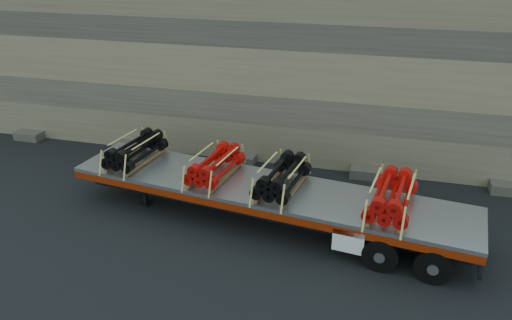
{
  "coord_description": "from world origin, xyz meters",
  "views": [
    {
      "loc": [
        2.35,
        -12.96,
        8.53
      ],
      "look_at": [
        -1.58,
        1.75,
        1.59
      ],
      "focal_mm": 35.0,
      "sensor_mm": 36.0,
      "label": 1
    }
  ],
  "objects_px": {
    "bundle_midfront": "(215,166)",
    "bundle_rear": "(391,197)",
    "trailer": "(264,204)",
    "bundle_front": "(136,151)",
    "bundle_midrear": "(282,178)"
  },
  "relations": [
    {
      "from": "trailer",
      "to": "bundle_rear",
      "type": "height_order",
      "value": "bundle_rear"
    },
    {
      "from": "trailer",
      "to": "bundle_midrear",
      "type": "distance_m",
      "value": 1.21
    },
    {
      "from": "trailer",
      "to": "bundle_front",
      "type": "distance_m",
      "value": 4.9
    },
    {
      "from": "trailer",
      "to": "bundle_front",
      "type": "height_order",
      "value": "bundle_front"
    },
    {
      "from": "bundle_front",
      "to": "bundle_rear",
      "type": "height_order",
      "value": "bundle_rear"
    },
    {
      "from": "trailer",
      "to": "bundle_midfront",
      "type": "distance_m",
      "value": 2.02
    },
    {
      "from": "bundle_midfront",
      "to": "bundle_rear",
      "type": "distance_m",
      "value": 5.59
    },
    {
      "from": "bundle_front",
      "to": "bundle_midrear",
      "type": "relative_size",
      "value": 0.99
    },
    {
      "from": "bundle_front",
      "to": "bundle_midfront",
      "type": "distance_m",
      "value": 3.06
    },
    {
      "from": "bundle_midfront",
      "to": "bundle_rear",
      "type": "bearing_deg",
      "value": 0.0
    },
    {
      "from": "bundle_midrear",
      "to": "bundle_rear",
      "type": "height_order",
      "value": "bundle_rear"
    },
    {
      "from": "trailer",
      "to": "bundle_midrear",
      "type": "xyz_separation_m",
      "value": [
        0.57,
        -0.08,
        1.06
      ]
    },
    {
      "from": "bundle_midfront",
      "to": "bundle_rear",
      "type": "height_order",
      "value": "bundle_rear"
    },
    {
      "from": "bundle_front",
      "to": "bundle_midfront",
      "type": "relative_size",
      "value": 1.03
    },
    {
      "from": "bundle_rear",
      "to": "bundle_front",
      "type": "bearing_deg",
      "value": 180.0
    }
  ]
}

